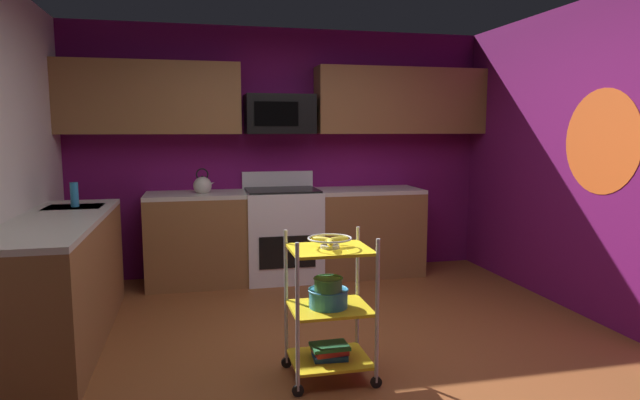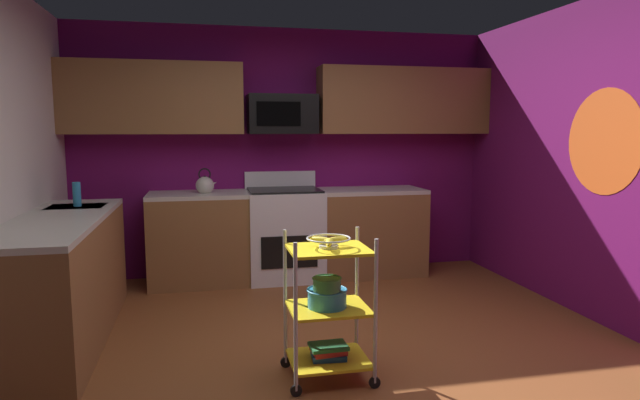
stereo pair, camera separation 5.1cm
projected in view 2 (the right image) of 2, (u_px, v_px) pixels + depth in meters
The scene contains 15 objects.
floor at pixel (340, 362), 3.70m from camera, with size 4.40×4.80×0.04m, color brown.
wall_back at pixel (285, 152), 5.88m from camera, with size 4.52×0.06×2.60m, color #6B1156.
wall_right at pixel (636, 163), 4.00m from camera, with size 0.06×4.80×2.60m, color #6B1156.
wall_flower_decal at pixel (604, 142), 4.26m from camera, with size 0.84×0.84×0.00m, color #E5591E.
counter_run at pixel (211, 250), 4.94m from camera, with size 3.62×2.71×0.92m.
oven_range at pixel (285, 233), 5.66m from camera, with size 0.76×0.65×1.10m.
upper_cabinets at pixel (289, 100), 5.62m from camera, with size 4.40×0.33×0.70m.
microwave at pixel (282, 114), 5.60m from camera, with size 0.70×0.39×0.40m.
rolling_cart at pixel (328, 308), 3.37m from camera, with size 0.55×0.42×0.91m.
fruit_bowl at pixel (329, 240), 3.32m from camera, with size 0.27×0.27×0.07m.
mixing_bowl_large at pixel (327, 297), 3.36m from camera, with size 0.25×0.25×0.11m.
mixing_bowl_small at pixel (327, 284), 3.31m from camera, with size 0.18×0.18×0.08m.
book_stack at pixel (328, 351), 3.41m from camera, with size 0.24×0.18×0.08m.
kettle at pixel (205, 185), 5.42m from camera, with size 0.21×0.18×0.26m.
dish_soap_bottle at pixel (77, 194), 4.46m from camera, with size 0.06×0.06×0.20m, color #2D8CBF.
Camera 2 is at (-0.88, -3.41, 1.55)m, focal length 30.65 mm.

